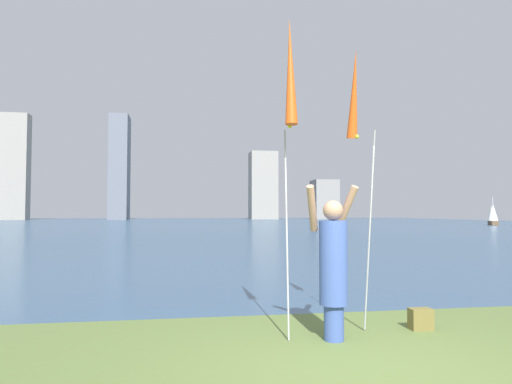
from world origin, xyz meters
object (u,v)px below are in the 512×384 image
Objects in this scene: sailboat_2 at (493,214)px; bag at (421,319)px; kite_flag_left at (290,79)px; person at (333,263)px; kite_flag_right at (355,100)px.

bag is at bearing -127.79° from sailboat_2.
sailboat_2 is at bearing 50.93° from kite_flag_left.
sailboat_2 is (36.28, 45.33, 0.43)m from person.
bag is (0.79, -0.35, -3.12)m from kite_flag_right.
kite_flag_right is at bearing 31.99° from kite_flag_left.
person reaches higher than bag.
kite_flag_left is at bearing -162.26° from person.
kite_flag_right is 3.24m from bag.
kite_flag_right is 1.14× the size of sailboat_2.
person is at bearing 5.99° from kite_flag_left.
person is 2.45m from kite_flag_right.
kite_flag_left is 1.03× the size of kite_flag_right.
kite_flag_right is (1.14, 0.71, -0.06)m from kite_flag_left.
kite_flag_left is 1.17× the size of sailboat_2.
person is 6.44× the size of bag.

